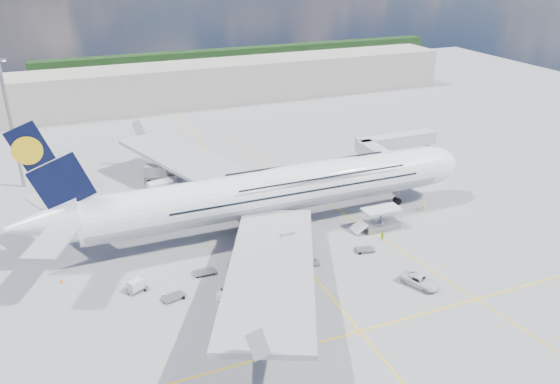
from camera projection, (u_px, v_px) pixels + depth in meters
name	position (u px, v px, depth m)	size (l,w,h in m)	color
ground	(296.00, 255.00, 85.24)	(300.00, 300.00, 0.00)	gray
taxi_line_main	(296.00, 255.00, 85.23)	(0.25, 220.00, 0.01)	yellow
taxi_line_cross	(360.00, 331.00, 68.33)	(120.00, 0.25, 0.01)	yellow
taxi_line_diag	(345.00, 214.00, 98.48)	(0.25, 100.00, 0.01)	yellow
airliner	(274.00, 191.00, 90.96)	(77.26, 79.15, 23.71)	white
jet_bridge	(390.00, 148.00, 110.34)	(18.80, 12.10, 8.50)	#B7B7BC
cargo_loader	(380.00, 222.00, 92.93)	(8.53, 3.20, 3.67)	silver
light_mast	(11.00, 123.00, 104.14)	(3.00, 0.70, 25.50)	gray
terminal	(169.00, 86.00, 163.07)	(180.00, 16.00, 12.00)	#B2AD9E
tree_line	(247.00, 58.00, 215.63)	(160.00, 6.00, 8.00)	#193814
dolly_row_a	(173.00, 297.00, 74.50)	(3.44, 2.44, 0.46)	gray
dolly_row_b	(240.00, 265.00, 81.94)	(3.74, 2.53, 0.50)	gray
dolly_row_c	(204.00, 272.00, 80.19)	(3.20, 1.77, 0.46)	gray
dolly_back	(136.00, 285.00, 75.95)	(3.08, 2.59, 1.72)	gray
dolly_nose_far	(365.00, 250.00, 86.14)	(3.30, 2.33, 0.44)	gray
dolly_nose_near	(310.00, 263.00, 82.50)	(3.38, 2.53, 0.44)	gray
baggage_tug	(227.00, 295.00, 74.21)	(3.09, 2.23, 1.75)	silver
catering_truck_inner	(164.00, 191.00, 103.51)	(6.54, 3.43, 3.71)	gray
catering_truck_outer	(160.00, 175.00, 110.69)	(6.98, 4.76, 3.85)	gray
service_van	(420.00, 281.00, 77.27)	(2.57, 5.58, 1.55)	silver
crew_nose	(424.00, 205.00, 99.35)	(0.71, 0.47, 1.95)	#EFFF1A
crew_loader	(382.00, 237.00, 88.85)	(0.82, 0.64, 1.70)	#93E418
crew_wing	(247.00, 256.00, 83.39)	(0.90, 0.38, 1.54)	#A2E618
crew_van	(361.00, 224.00, 93.14)	(0.80, 0.52, 1.63)	#EEFF1A
crew_tug	(286.00, 310.00, 70.91)	(1.08, 0.62, 1.68)	#B2FE1A
cone_nose	(387.00, 188.00, 108.44)	(0.46, 0.46, 0.59)	#EC5D0C
cone_wing_left_inner	(229.00, 204.00, 101.65)	(0.48, 0.48, 0.61)	#EC5D0C
cone_wing_left_outer	(156.00, 185.00, 109.50)	(0.51, 0.51, 0.64)	#EC5D0C
cone_wing_right_inner	(252.00, 253.00, 85.23)	(0.38, 0.38, 0.48)	#EC5D0C
cone_wing_right_outer	(257.00, 314.00, 71.21)	(0.40, 0.40, 0.51)	#EC5D0C
cone_tail	(61.00, 281.00, 78.17)	(0.49, 0.49, 0.63)	#EC5D0C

